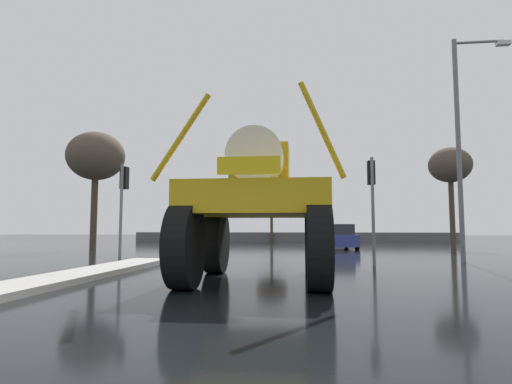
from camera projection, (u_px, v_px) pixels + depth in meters
ground_plane at (279, 252)px, 22.74m from camera, size 120.00×120.00×0.00m
median_island at (68, 277)px, 10.15m from camera, size 1.34×11.06×0.15m
oversize_sprayer at (259, 207)px, 10.22m from camera, size 4.07×5.06×4.27m
sedan_ahead at (338, 237)px, 25.93m from camera, size 2.33×4.30×1.52m
traffic_signal_near_left at (123, 190)px, 15.75m from camera, size 0.24×0.54×3.69m
traffic_signal_near_right at (372, 186)px, 14.64m from camera, size 0.24×0.54×3.74m
streetlight_near_right at (462, 136)px, 16.08m from camera, size 2.15×0.24×8.68m
bare_tree_left at (96, 157)px, 25.68m from camera, size 3.49×3.49×7.19m
bare_tree_right at (450, 166)px, 26.31m from camera, size 2.61×2.61×6.37m
bare_tree_far_center at (272, 194)px, 38.29m from camera, size 2.89×2.89×5.64m
roadside_barrier at (290, 237)px, 38.04m from camera, size 29.34×0.24×0.90m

